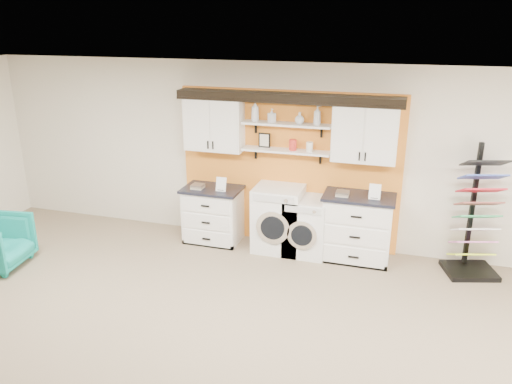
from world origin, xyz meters
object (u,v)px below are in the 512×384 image
(base_cabinet_right, at_px, (357,228))
(washer, at_px, (278,218))
(dryer, at_px, (307,226))
(base_cabinet_left, at_px, (213,214))
(sample_rack, at_px, (474,235))

(base_cabinet_right, height_order, washer, washer)
(washer, xyz_separation_m, dryer, (0.44, 0.00, -0.07))
(base_cabinet_left, relative_size, dryer, 1.04)
(base_cabinet_right, xyz_separation_m, dryer, (-0.75, -0.00, -0.06))
(base_cabinet_left, height_order, washer, washer)
(base_cabinet_right, height_order, dryer, base_cabinet_right)
(washer, relative_size, sample_rack, 0.55)
(base_cabinet_left, bearing_deg, sample_rack, 0.56)
(base_cabinet_left, relative_size, sample_rack, 0.49)
(base_cabinet_left, height_order, dryer, base_cabinet_left)
(base_cabinet_left, xyz_separation_m, dryer, (1.51, -0.00, -0.01))
(washer, height_order, sample_rack, sample_rack)
(washer, bearing_deg, base_cabinet_left, 179.82)
(base_cabinet_right, distance_m, sample_rack, 1.58)
(base_cabinet_right, bearing_deg, dryer, -179.74)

